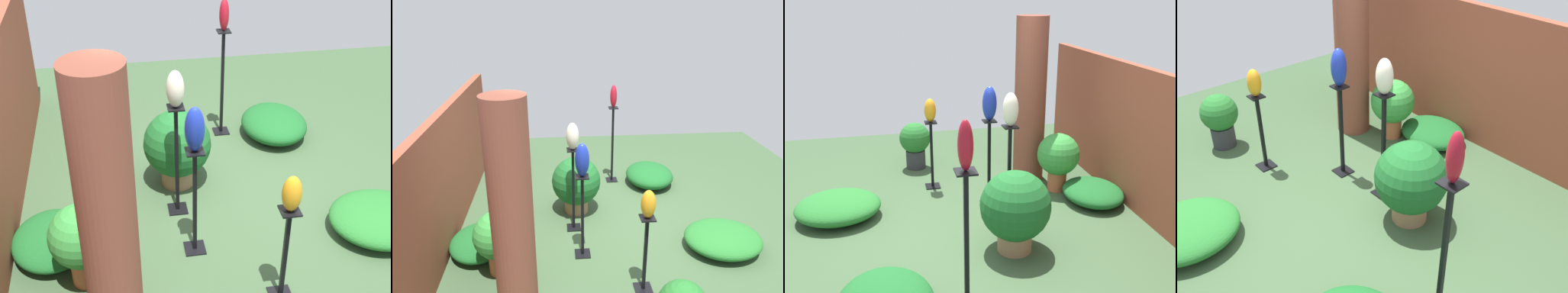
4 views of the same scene
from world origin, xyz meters
TOP-DOWN VIEW (x-y plane):
  - ground_plane at (0.00, 0.00)m, footprint 8.00×8.00m
  - brick_pillar at (-1.42, 1.22)m, footprint 0.44×0.44m
  - pedestal_amber at (-1.37, -0.19)m, footprint 0.20×0.20m
  - pedestal_cobalt at (-0.66, 0.45)m, footprint 0.20×0.20m
  - pedestal_ivory at (-0.03, 0.53)m, footprint 0.20×0.20m
  - pedestal_ruby at (1.50, -0.26)m, footprint 0.20×0.20m
  - art_vase_amber at (-1.37, -0.19)m, footprint 0.15×0.16m
  - art_vase_cobalt at (-0.66, 0.45)m, footprint 0.17×0.18m
  - art_vase_ivory at (-0.03, 0.53)m, footprint 0.18×0.17m
  - art_vase_ruby at (1.50, -0.26)m, footprint 0.12×0.12m
  - potted_plant_walkway_edge at (-0.91, 1.48)m, footprint 0.58×0.58m
  - potted_plant_front_right at (0.46, 0.46)m, footprint 0.75×0.75m
  - foliage_bed_east at (-0.70, -1.42)m, footprint 0.91×1.02m
  - foliage_bed_west at (1.31, -0.91)m, footprint 0.99×0.83m
  - foliage_bed_center at (-0.46, 1.80)m, footprint 0.89×0.76m

SIDE VIEW (x-z plane):
  - ground_plane at x=0.00m, z-range 0.00..0.00m
  - foliage_bed_center at x=-0.46m, z-range 0.00..0.26m
  - foliage_bed_east at x=-0.70m, z-range 0.00..0.30m
  - foliage_bed_west at x=1.31m, z-range 0.00..0.34m
  - pedestal_amber at x=-1.37m, z-range -0.05..0.91m
  - potted_plant_walkway_edge at x=-0.91m, z-range 0.08..0.89m
  - potted_plant_front_right at x=0.46m, z-range 0.05..0.94m
  - pedestal_cobalt at x=-0.66m, z-range -0.05..1.08m
  - pedestal_ivory at x=-0.03m, z-range -0.05..1.18m
  - pedestal_ruby at x=1.50m, z-range -0.05..1.34m
  - art_vase_amber at x=-1.37m, z-range 0.95..1.27m
  - brick_pillar at x=-1.42m, z-range 0.00..2.32m
  - art_vase_cobalt at x=-0.66m, z-range 1.13..1.55m
  - art_vase_ivory at x=-0.03m, z-range 1.24..1.61m
  - art_vase_ruby at x=1.50m, z-range 1.39..1.78m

